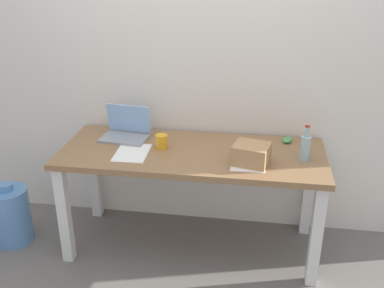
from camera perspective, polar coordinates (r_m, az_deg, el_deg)
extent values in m
plane|color=slate|center=(3.33, 0.00, -12.64)|extent=(8.00, 8.00, 0.00)
cube|color=silver|center=(3.17, 1.13, 11.36)|extent=(5.20, 0.08, 2.60)
cube|color=olive|center=(2.96, 0.00, -1.24)|extent=(1.75, 0.70, 0.04)
cube|color=silver|center=(3.12, -15.97, -8.69)|extent=(0.07, 0.07, 0.71)
cube|color=silver|center=(2.90, 15.53, -11.31)|extent=(0.07, 0.07, 0.71)
cube|color=silver|center=(3.57, -12.32, -3.91)|extent=(0.07, 0.07, 0.71)
cube|color=silver|center=(3.39, 14.57, -5.78)|extent=(0.07, 0.07, 0.71)
cube|color=gray|center=(3.16, -8.68, 0.67)|extent=(0.34, 0.23, 0.02)
cube|color=#8CB7EA|center=(3.20, -8.08, 3.21)|extent=(0.32, 0.07, 0.21)
cylinder|color=#99B7C1|center=(2.89, 14.22, -0.54)|extent=(0.06, 0.06, 0.16)
cylinder|color=#99B7C1|center=(2.85, 14.44, 1.52)|extent=(0.03, 0.03, 0.07)
cylinder|color=#B21E19|center=(2.83, 14.52, 2.21)|extent=(0.03, 0.03, 0.01)
ellipsoid|color=#4C9E56|center=(3.15, 12.07, 0.53)|extent=(0.09, 0.11, 0.03)
cube|color=tan|center=(2.78, 7.56, -1.28)|extent=(0.25, 0.23, 0.13)
cylinder|color=gold|center=(2.98, -3.89, 0.31)|extent=(0.08, 0.08, 0.09)
cube|color=white|center=(2.83, 7.18, -2.22)|extent=(0.21, 0.30, 0.00)
cube|color=white|center=(2.95, -7.65, -1.09)|extent=(0.22, 0.30, 0.00)
cylinder|color=#598CC6|center=(3.51, -22.06, -8.44)|extent=(0.27, 0.27, 0.42)
cylinder|color=#598CC6|center=(3.40, -22.65, -5.09)|extent=(0.10, 0.10, 0.05)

